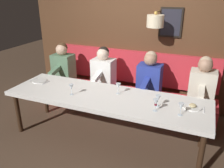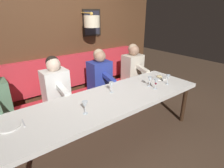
{
  "view_description": "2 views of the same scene",
  "coord_description": "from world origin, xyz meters",
  "px_view_note": "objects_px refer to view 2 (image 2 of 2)",
  "views": [
    {
      "loc": [
        -2.81,
        -1.26,
        2.18
      ],
      "look_at": [
        0.05,
        -0.08,
        0.92
      ],
      "focal_mm": 37.23,
      "sensor_mm": 36.0,
      "label": 1
    },
    {
      "loc": [
        -1.88,
        1.41,
        1.91
      ],
      "look_at": [
        0.05,
        -0.08,
        0.92
      ],
      "focal_mm": 29.84,
      "sensor_mm": 36.0,
      "label": 2
    }
  ],
  "objects_px": {
    "wine_glass_0": "(111,85)",
    "dining_table": "(110,102)",
    "diner_middle": "(55,82)",
    "wine_glass_3": "(168,77)",
    "wine_glass_4": "(85,105)",
    "diner_nearest": "(133,64)",
    "diner_near": "(100,72)",
    "wine_glass_2": "(150,79)",
    "wine_glass_1": "(156,82)"
  },
  "relations": [
    {
      "from": "dining_table",
      "to": "diner_nearest",
      "type": "relative_size",
      "value": 3.76
    },
    {
      "from": "dining_table",
      "to": "diner_nearest",
      "type": "height_order",
      "value": "diner_nearest"
    },
    {
      "from": "wine_glass_2",
      "to": "wine_glass_4",
      "type": "bearing_deg",
      "value": 94.86
    },
    {
      "from": "diner_near",
      "to": "wine_glass_1",
      "type": "bearing_deg",
      "value": -162.33
    },
    {
      "from": "wine_glass_0",
      "to": "dining_table",
      "type": "bearing_deg",
      "value": 135.17
    },
    {
      "from": "diner_near",
      "to": "wine_glass_2",
      "type": "distance_m",
      "value": 0.99
    },
    {
      "from": "wine_glass_4",
      "to": "dining_table",
      "type": "bearing_deg",
      "value": -72.54
    },
    {
      "from": "wine_glass_1",
      "to": "wine_glass_2",
      "type": "distance_m",
      "value": 0.13
    },
    {
      "from": "diner_middle",
      "to": "wine_glass_0",
      "type": "distance_m",
      "value": 0.94
    },
    {
      "from": "diner_middle",
      "to": "wine_glass_3",
      "type": "xyz_separation_m",
      "value": [
        -1.05,
        -1.51,
        0.04
      ]
    },
    {
      "from": "diner_near",
      "to": "wine_glass_2",
      "type": "height_order",
      "value": "diner_near"
    },
    {
      "from": "wine_glass_2",
      "to": "diner_middle",
      "type": "bearing_deg",
      "value": 52.47
    },
    {
      "from": "wine_glass_0",
      "to": "wine_glass_3",
      "type": "distance_m",
      "value": 0.99
    },
    {
      "from": "diner_middle",
      "to": "wine_glass_4",
      "type": "distance_m",
      "value": 1.03
    },
    {
      "from": "diner_nearest",
      "to": "wine_glass_1",
      "type": "height_order",
      "value": "diner_nearest"
    },
    {
      "from": "diner_middle",
      "to": "wine_glass_3",
      "type": "bearing_deg",
      "value": -124.7
    },
    {
      "from": "diner_middle",
      "to": "wine_glass_1",
      "type": "distance_m",
      "value": 1.6
    },
    {
      "from": "wine_glass_1",
      "to": "diner_nearest",
      "type": "bearing_deg",
      "value": -26.1
    },
    {
      "from": "dining_table",
      "to": "wine_glass_0",
      "type": "distance_m",
      "value": 0.27
    },
    {
      "from": "wine_glass_2",
      "to": "wine_glass_0",
      "type": "bearing_deg",
      "value": 73.44
    },
    {
      "from": "diner_near",
      "to": "diner_middle",
      "type": "relative_size",
      "value": 1.0
    },
    {
      "from": "diner_nearest",
      "to": "diner_middle",
      "type": "height_order",
      "value": "same"
    },
    {
      "from": "wine_glass_2",
      "to": "diner_nearest",
      "type": "bearing_deg",
      "value": -29.11
    },
    {
      "from": "wine_glass_3",
      "to": "wine_glass_4",
      "type": "xyz_separation_m",
      "value": [
        0.02,
        1.56,
        0.0
      ]
    },
    {
      "from": "diner_nearest",
      "to": "wine_glass_2",
      "type": "height_order",
      "value": "diner_nearest"
    },
    {
      "from": "dining_table",
      "to": "diner_middle",
      "type": "xyz_separation_m",
      "value": [
        0.88,
        0.43,
        0.13
      ]
    },
    {
      "from": "wine_glass_1",
      "to": "wine_glass_2",
      "type": "bearing_deg",
      "value": -0.6
    },
    {
      "from": "wine_glass_3",
      "to": "wine_glass_4",
      "type": "height_order",
      "value": "same"
    },
    {
      "from": "wine_glass_0",
      "to": "wine_glass_4",
      "type": "distance_m",
      "value": 0.69
    },
    {
      "from": "diner_nearest",
      "to": "diner_middle",
      "type": "relative_size",
      "value": 1.0
    },
    {
      "from": "diner_middle",
      "to": "wine_glass_1",
      "type": "xyz_separation_m",
      "value": [
        -1.06,
        -1.2,
        0.04
      ]
    },
    {
      "from": "diner_middle",
      "to": "wine_glass_4",
      "type": "relative_size",
      "value": 4.82
    },
    {
      "from": "wine_glass_1",
      "to": "wine_glass_3",
      "type": "distance_m",
      "value": 0.31
    },
    {
      "from": "diner_nearest",
      "to": "wine_glass_4",
      "type": "xyz_separation_m",
      "value": [
        -1.03,
        1.77,
        0.04
      ]
    },
    {
      "from": "dining_table",
      "to": "wine_glass_3",
      "type": "xyz_separation_m",
      "value": [
        -0.17,
        -1.08,
        0.18
      ]
    },
    {
      "from": "wine_glass_2",
      "to": "wine_glass_4",
      "type": "distance_m",
      "value": 1.26
    },
    {
      "from": "wine_glass_0",
      "to": "diner_middle",
      "type": "bearing_deg",
      "value": 37.89
    },
    {
      "from": "dining_table",
      "to": "diner_middle",
      "type": "relative_size",
      "value": 3.76
    },
    {
      "from": "wine_glass_0",
      "to": "wine_glass_1",
      "type": "relative_size",
      "value": 1.0
    },
    {
      "from": "diner_near",
      "to": "wine_glass_1",
      "type": "xyz_separation_m",
      "value": [
        -1.06,
        -0.34,
        0.04
      ]
    },
    {
      "from": "diner_near",
      "to": "wine_glass_3",
      "type": "height_order",
      "value": "diner_near"
    },
    {
      "from": "dining_table",
      "to": "wine_glass_0",
      "type": "bearing_deg",
      "value": -44.83
    },
    {
      "from": "diner_nearest",
      "to": "diner_near",
      "type": "xyz_separation_m",
      "value": [
        0.0,
        0.85,
        0.0
      ]
    },
    {
      "from": "diner_middle",
      "to": "wine_glass_2",
      "type": "bearing_deg",
      "value": -127.53
    },
    {
      "from": "dining_table",
      "to": "diner_middle",
      "type": "bearing_deg",
      "value": 26.1
    },
    {
      "from": "wine_glass_3",
      "to": "wine_glass_4",
      "type": "distance_m",
      "value": 1.56
    },
    {
      "from": "diner_middle",
      "to": "wine_glass_0",
      "type": "relative_size",
      "value": 4.82
    },
    {
      "from": "diner_near",
      "to": "wine_glass_2",
      "type": "xyz_separation_m",
      "value": [
        -0.93,
        -0.34,
        0.04
      ]
    },
    {
      "from": "wine_glass_0",
      "to": "wine_glass_1",
      "type": "bearing_deg",
      "value": -116.72
    },
    {
      "from": "dining_table",
      "to": "wine_glass_2",
      "type": "distance_m",
      "value": 0.79
    }
  ]
}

